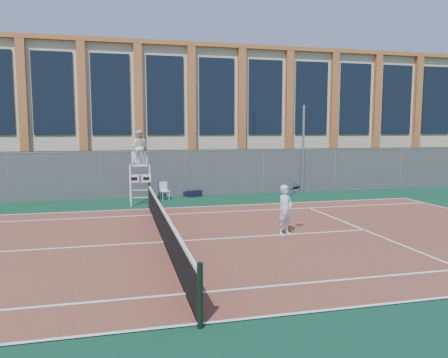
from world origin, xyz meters
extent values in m
plane|color=#233814|center=(0.00, 0.00, 0.00)|extent=(120.00, 120.00, 0.00)
cube|color=#0D3D20|center=(0.00, 1.00, 0.01)|extent=(36.00, 20.00, 0.01)
cube|color=brown|center=(0.00, 0.00, 0.02)|extent=(23.77, 10.97, 0.02)
cylinder|color=black|center=(0.00, -5.60, 0.55)|extent=(0.10, 0.10, 1.10)
cylinder|color=black|center=(0.00, 5.60, 0.55)|extent=(0.10, 0.10, 1.10)
cube|color=black|center=(0.00, 0.00, 0.46)|extent=(0.03, 11.00, 0.86)
cube|color=white|center=(0.00, 0.00, 0.92)|extent=(0.06, 11.20, 0.07)
cube|color=black|center=(0.00, 10.00, 1.10)|extent=(40.00, 1.40, 2.20)
cube|color=beige|center=(0.00, 18.00, 4.00)|extent=(44.00, 10.00, 8.00)
cube|color=#AA6031|center=(0.00, 18.00, 8.10)|extent=(45.00, 10.60, 0.25)
cylinder|color=#9EA0A5|center=(8.12, 8.70, 2.25)|extent=(0.12, 0.12, 4.51)
cylinder|color=white|center=(-0.72, 6.54, 0.86)|extent=(0.05, 0.49, 1.78)
cylinder|color=white|center=(0.10, 6.54, 0.86)|extent=(0.05, 0.49, 1.78)
cylinder|color=white|center=(-0.72, 7.46, 0.86)|extent=(0.05, 0.49, 1.78)
cylinder|color=white|center=(0.10, 7.46, 0.86)|extent=(0.05, 0.49, 1.78)
cube|color=white|center=(-0.31, 7.00, 1.70)|extent=(0.64, 0.55, 0.06)
cube|color=white|center=(-0.31, 7.26, 2.02)|extent=(0.64, 0.05, 0.55)
cube|color=white|center=(-0.56, 6.63, 1.15)|extent=(0.40, 0.03, 0.31)
cube|color=white|center=(-0.05, 6.63, 1.15)|extent=(0.40, 0.03, 0.31)
imported|color=white|center=(-0.31, 7.05, 2.48)|extent=(0.86, 0.75, 1.51)
cube|color=silver|center=(0.85, 7.81, 0.41)|extent=(0.47, 0.47, 0.04)
cube|color=silver|center=(0.81, 7.98, 0.63)|extent=(0.38, 0.14, 0.41)
cylinder|color=silver|center=(0.74, 7.62, 0.20)|extent=(0.03, 0.03, 0.39)
cylinder|color=silver|center=(1.04, 7.70, 0.20)|extent=(0.03, 0.03, 0.39)
cylinder|color=silver|center=(0.66, 7.92, 0.20)|extent=(0.03, 0.03, 0.39)
cylinder|color=silver|center=(0.96, 8.00, 0.20)|extent=(0.03, 0.03, 0.39)
cube|color=black|center=(2.36, 8.43, 0.16)|extent=(0.75, 0.48, 0.30)
cube|color=black|center=(2.14, 8.60, 0.13)|extent=(0.64, 0.35, 0.24)
imported|color=silver|center=(3.71, 0.03, 0.79)|extent=(0.66, 0.59, 1.53)
torus|color=navy|center=(4.11, 0.24, 1.43)|extent=(0.38, 0.30, 0.30)
sphere|color=#CCE533|center=(4.21, 0.42, 1.38)|extent=(0.07, 0.07, 0.07)
camera|label=1|loc=(-1.23, -12.26, 3.19)|focal=35.00mm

